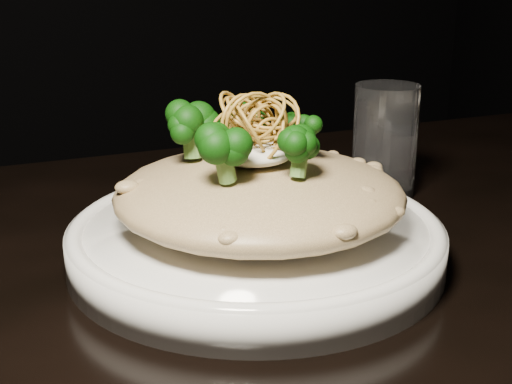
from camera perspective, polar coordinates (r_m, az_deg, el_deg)
table at (r=0.56m, az=7.86°, el=-14.88°), size 1.10×0.80×0.75m
plate at (r=0.54m, az=0.00°, el=-4.07°), size 0.28×0.28×0.03m
risotto at (r=0.53m, az=0.28°, el=-0.14°), size 0.22×0.22×0.05m
broccoli at (r=0.51m, az=-0.40°, el=4.68°), size 0.12×0.12×0.04m
cheese at (r=0.52m, az=-0.25°, el=3.27°), size 0.06×0.06×0.02m
shallots at (r=0.51m, az=-0.13°, el=6.04°), size 0.05×0.05×0.03m
drinking_glass at (r=0.69m, az=10.27°, el=4.05°), size 0.07×0.07×0.11m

